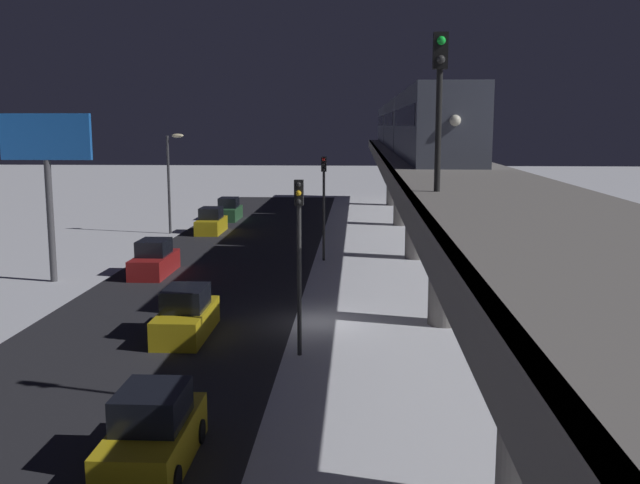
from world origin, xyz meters
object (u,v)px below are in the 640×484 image
at_px(subway_train, 407,124).
at_px(traffic_light_mid, 324,193).
at_px(sedan_green, 229,211).
at_px(rail_signal, 440,84).
at_px(sedan_yellow_2, 186,316).
at_px(traffic_light_near, 299,242).
at_px(sedan_yellow, 153,435).
at_px(sedan_red, 154,260).
at_px(commercial_billboard, 47,154).
at_px(sedan_yellow_3, 211,223).

distance_m(subway_train, traffic_light_mid, 13.65).
relative_size(subway_train, sedan_green, 12.83).
xyz_separation_m(rail_signal, sedan_yellow_2, (8.82, -8.84, -8.54)).
bearing_deg(traffic_light_near, traffic_light_mid, -90.00).
relative_size(sedan_yellow, sedan_red, 0.92).
xyz_separation_m(rail_signal, commercial_billboard, (18.33, -18.55, -2.51)).
relative_size(sedan_yellow_2, commercial_billboard, 0.52).
bearing_deg(rail_signal, commercial_billboard, -45.34).
height_order(sedan_yellow, traffic_light_near, traffic_light_near).
relative_size(sedan_red, traffic_light_near, 0.72).
bearing_deg(sedan_red, sedan_yellow, 105.59).
xyz_separation_m(sedan_yellow, sedan_green, (6.40, -46.75, 0.01)).
distance_m(sedan_green, traffic_light_mid, 21.49).
relative_size(traffic_light_mid, commercial_billboard, 0.72).
height_order(sedan_yellow_3, commercial_billboard, commercial_billboard).
xyz_separation_m(sedan_yellow_2, sedan_yellow_3, (4.60, -27.82, 0.00)).
bearing_deg(rail_signal, sedan_red, -56.98).
relative_size(subway_train, sedan_yellow_2, 12.05).
distance_m(subway_train, sedan_green, 18.43).
distance_m(traffic_light_mid, commercial_billboard, 15.98).
distance_m(subway_train, commercial_billboard, 27.25).
height_order(sedan_yellow_2, traffic_light_mid, traffic_light_mid).
xyz_separation_m(sedan_red, sedan_yellow_3, (-0.00, -16.00, 0.00)).
bearing_deg(subway_train, rail_signal, 87.47).
bearing_deg(sedan_red, sedan_yellow_2, 111.27).
bearing_deg(sedan_yellow_2, rail_signal, -45.04).
bearing_deg(subway_train, traffic_light_mid, 63.66).
relative_size(subway_train, sedan_red, 12.06).
bearing_deg(commercial_billboard, traffic_light_mid, -154.28).
xyz_separation_m(sedan_yellow, traffic_light_near, (-2.90, -8.86, 3.41)).
distance_m(subway_train, sedan_yellow_3, 16.87).
bearing_deg(sedan_yellow_3, traffic_light_near, 107.18).
bearing_deg(sedan_yellow_2, sedan_yellow, -80.81).
distance_m(subway_train, rail_signal, 37.08).
height_order(sedan_yellow_3, traffic_light_near, traffic_light_near).
xyz_separation_m(subway_train, sedan_yellow_2, (10.46, 28.19, -7.59)).
relative_size(sedan_green, traffic_light_mid, 0.68).
relative_size(subway_train, traffic_light_near, 8.67).
xyz_separation_m(sedan_yellow, commercial_billboard, (11.30, -20.84, 6.04)).
bearing_deg(traffic_light_near, sedan_yellow_3, -72.82).
xyz_separation_m(sedan_red, sedan_green, (-0.00, -23.81, 0.00)).
bearing_deg(sedan_green, sedan_yellow_3, 90.00).
height_order(subway_train, sedan_green, subway_train).
relative_size(sedan_yellow_2, traffic_light_near, 0.72).
bearing_deg(sedan_yellow, sedan_green, 97.79).
xyz_separation_m(sedan_yellow_3, commercial_billboard, (4.90, 18.11, 6.03)).
bearing_deg(traffic_light_near, sedan_green, -76.21).
relative_size(sedan_red, commercial_billboard, 0.52).
bearing_deg(rail_signal, traffic_light_mid, -80.77).
relative_size(rail_signal, traffic_light_near, 0.62).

